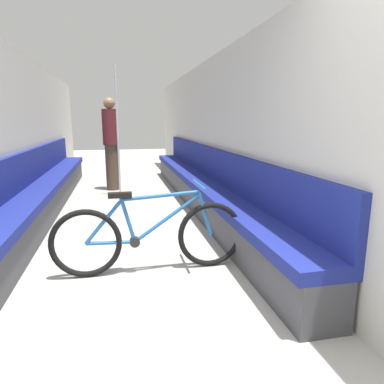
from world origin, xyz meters
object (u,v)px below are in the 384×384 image
at_px(bench_seat_row_left, 42,194).
at_px(grab_pole_near, 118,134).
at_px(bicycle, 150,236).
at_px(passenger_standing, 111,143).
at_px(bench_seat_row_right, 201,187).

distance_m(bench_seat_row_left, grab_pole_near, 1.71).
height_order(bench_seat_row_left, grab_pole_near, grab_pole_near).
distance_m(bench_seat_row_left, bicycle, 2.61).
xyz_separation_m(bicycle, passenger_standing, (-0.37, 3.89, 0.58)).
bearing_deg(bicycle, bench_seat_row_left, 105.59).
bearing_deg(bench_seat_row_left, passenger_standing, 59.66).
relative_size(bench_seat_row_left, grab_pole_near, 3.06).
distance_m(bicycle, passenger_standing, 3.95).
bearing_deg(bench_seat_row_right, passenger_standing, 129.90).
bearing_deg(grab_pole_near, bench_seat_row_left, -136.91).
height_order(bicycle, passenger_standing, passenger_standing).
height_order(bench_seat_row_right, bicycle, bench_seat_row_right).
distance_m(bench_seat_row_right, passenger_standing, 2.24).
xyz_separation_m(bench_seat_row_left, grab_pole_near, (1.10, 1.03, 0.79)).
distance_m(bench_seat_row_right, bicycle, 2.46).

